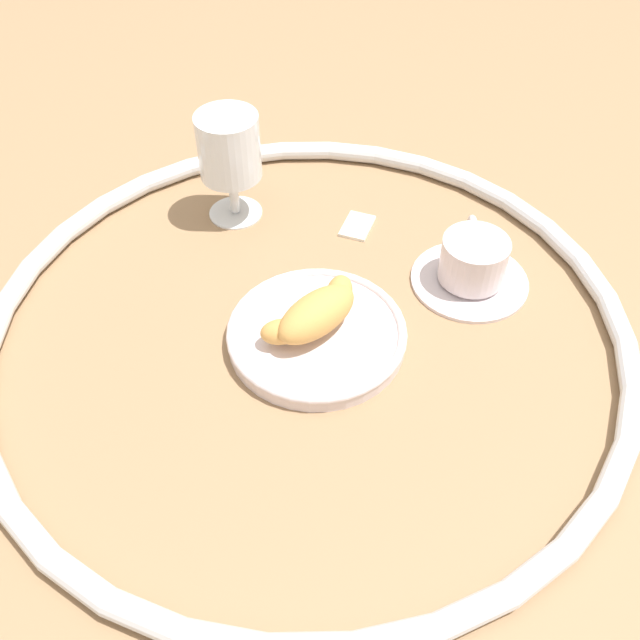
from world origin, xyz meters
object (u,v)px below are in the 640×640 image
at_px(croissant_large, 318,312).
at_px(juice_glass_left, 229,151).
at_px(pastry_plate, 320,332).
at_px(coffee_cup_near, 472,265).
at_px(sugar_packet, 357,225).

relative_size(croissant_large, juice_glass_left, 0.98).
distance_m(croissant_large, juice_glass_left, 0.25).
relative_size(pastry_plate, coffee_cup_near, 1.41).
xyz_separation_m(pastry_plate, coffee_cup_near, (0.19, -0.04, 0.02)).
distance_m(coffee_cup_near, juice_glass_left, 0.32).
xyz_separation_m(pastry_plate, sugar_packet, (0.16, 0.11, -0.01)).
height_order(pastry_plate, sugar_packet, pastry_plate).
xyz_separation_m(croissant_large, sugar_packet, (0.16, 0.11, -0.04)).
bearing_deg(juice_glass_left, sugar_packet, -50.69).
relative_size(pastry_plate, croissant_large, 1.41).
xyz_separation_m(pastry_plate, croissant_large, (-0.00, 0.00, 0.03)).
bearing_deg(pastry_plate, coffee_cup_near, -12.84).
xyz_separation_m(croissant_large, coffee_cup_near, (0.19, -0.05, -0.01)).
relative_size(coffee_cup_near, sugar_packet, 2.72).
height_order(coffee_cup_near, sugar_packet, coffee_cup_near).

